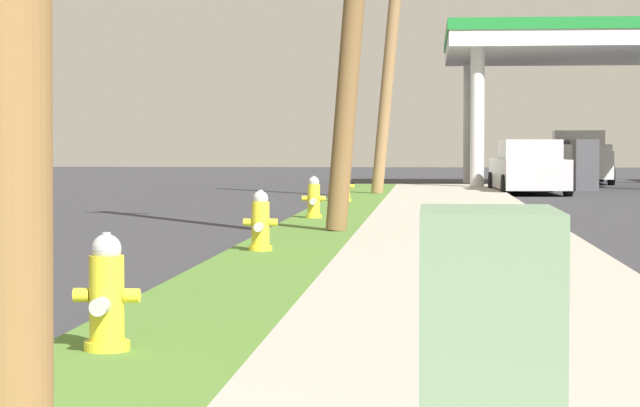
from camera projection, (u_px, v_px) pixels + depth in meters
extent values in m
cylinder|color=yellow|center=(107.00, 346.00, 8.14)|extent=(0.29, 0.29, 0.06)
cylinder|color=yellow|center=(107.00, 303.00, 8.13)|extent=(0.22, 0.22, 0.60)
sphere|color=#B2B2B7|center=(106.00, 249.00, 8.11)|extent=(0.19, 0.19, 0.19)
cylinder|color=#B2B2B7|center=(106.00, 236.00, 8.11)|extent=(0.06, 0.06, 0.05)
cylinder|color=yellow|center=(82.00, 295.00, 8.14)|extent=(0.10, 0.09, 0.09)
cylinder|color=yellow|center=(132.00, 296.00, 8.11)|extent=(0.10, 0.09, 0.09)
cylinder|color=#B2B2B7|center=(100.00, 307.00, 7.96)|extent=(0.11, 0.12, 0.11)
cylinder|color=yellow|center=(261.00, 248.00, 15.86)|extent=(0.29, 0.29, 0.06)
cylinder|color=yellow|center=(260.00, 226.00, 15.85)|extent=(0.22, 0.22, 0.60)
sphere|color=#B2B2B7|center=(260.00, 198.00, 15.83)|extent=(0.19, 0.19, 0.19)
cylinder|color=#B2B2B7|center=(260.00, 192.00, 15.83)|extent=(0.06, 0.06, 0.05)
cylinder|color=yellow|center=(248.00, 222.00, 15.86)|extent=(0.10, 0.09, 0.09)
cylinder|color=yellow|center=(273.00, 222.00, 15.83)|extent=(0.10, 0.09, 0.09)
cylinder|color=#B2B2B7|center=(259.00, 227.00, 15.68)|extent=(0.11, 0.12, 0.11)
cylinder|color=yellow|center=(314.00, 216.00, 23.00)|extent=(0.29, 0.29, 0.06)
cylinder|color=yellow|center=(314.00, 201.00, 22.99)|extent=(0.22, 0.22, 0.60)
sphere|color=#B2B2B7|center=(314.00, 182.00, 22.98)|extent=(0.19, 0.19, 0.19)
cylinder|color=#B2B2B7|center=(314.00, 177.00, 22.97)|extent=(0.06, 0.06, 0.05)
cylinder|color=yellow|center=(305.00, 198.00, 23.00)|extent=(0.10, 0.09, 0.09)
cylinder|color=yellow|center=(323.00, 198.00, 22.97)|extent=(0.10, 0.09, 0.09)
cylinder|color=#B2B2B7|center=(313.00, 202.00, 22.82)|extent=(0.11, 0.12, 0.11)
cylinder|color=yellow|center=(345.00, 200.00, 29.79)|extent=(0.29, 0.29, 0.06)
cylinder|color=yellow|center=(345.00, 188.00, 29.78)|extent=(0.22, 0.22, 0.60)
sphere|color=#B2B2B7|center=(345.00, 174.00, 29.77)|extent=(0.19, 0.19, 0.19)
cylinder|color=#B2B2B7|center=(345.00, 170.00, 29.76)|extent=(0.06, 0.06, 0.05)
cylinder|color=yellow|center=(338.00, 186.00, 29.79)|extent=(0.10, 0.09, 0.09)
cylinder|color=yellow|center=(352.00, 186.00, 29.77)|extent=(0.10, 0.09, 0.09)
cylinder|color=#B2B2B7|center=(345.00, 189.00, 29.61)|extent=(0.11, 0.12, 0.11)
cylinder|color=#937047|center=(392.00, 30.00, 34.19)|extent=(1.27, 1.23, 8.70)
cube|color=slate|center=(488.00, 367.00, 4.38)|extent=(0.46, 0.73, 1.08)
cylinder|color=silver|center=(477.00, 119.00, 40.32)|extent=(0.44, 0.44, 4.44)
cylinder|color=silver|center=(469.00, 124.00, 48.59)|extent=(0.44, 0.44, 4.44)
cube|color=white|center=(572.00, 49.00, 44.06)|extent=(8.50, 10.11, 0.50)
cube|color=#1E8433|center=(572.00, 37.00, 44.04)|extent=(8.60, 10.21, 0.36)
cube|color=#47474C|center=(586.00, 165.00, 40.10)|extent=(0.70, 1.10, 1.60)
cube|color=#47474C|center=(559.00, 162.00, 48.38)|extent=(0.70, 1.10, 1.60)
cube|color=#BCBCC1|center=(529.00, 174.00, 37.45)|extent=(2.08, 4.60, 0.85)
cube|color=#BCBCC1|center=(530.00, 149.00, 37.19)|extent=(1.72, 2.11, 0.56)
cylinder|color=black|center=(493.00, 182.00, 39.18)|extent=(0.25, 0.61, 0.60)
cylinder|color=black|center=(550.00, 182.00, 39.13)|extent=(0.25, 0.61, 0.60)
cylinder|color=black|center=(506.00, 185.00, 35.78)|extent=(0.25, 0.61, 0.60)
cylinder|color=black|center=(568.00, 185.00, 35.74)|extent=(0.25, 0.61, 0.60)
cube|color=white|center=(580.00, 164.00, 48.06)|extent=(2.23, 5.48, 1.00)
cube|color=white|center=(578.00, 141.00, 48.98)|extent=(1.93, 2.13, 0.76)
cube|color=white|center=(582.00, 148.00, 46.85)|extent=(2.00, 2.99, 0.24)
cylinder|color=black|center=(551.00, 172.00, 50.32)|extent=(0.25, 0.77, 0.76)
cylinder|color=black|center=(601.00, 172.00, 50.08)|extent=(0.25, 0.77, 0.76)
cylinder|color=black|center=(557.00, 174.00, 46.06)|extent=(0.25, 0.77, 0.76)
cylinder|color=black|center=(611.00, 174.00, 45.82)|extent=(0.25, 0.77, 0.76)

